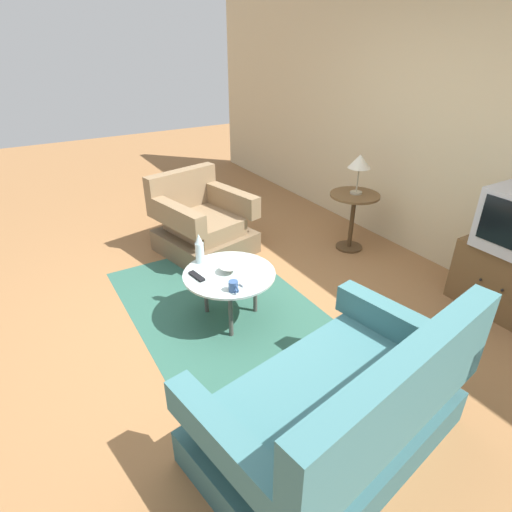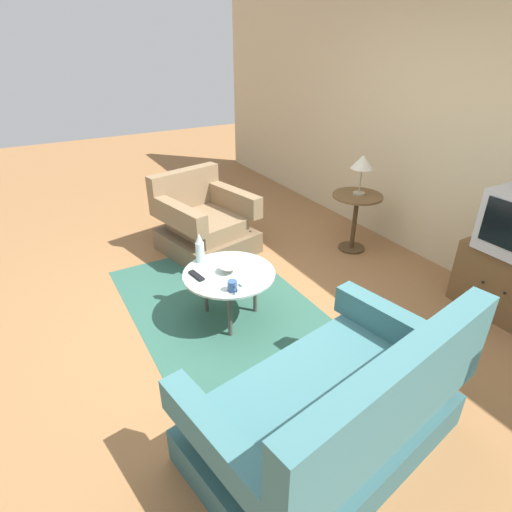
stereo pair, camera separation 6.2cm
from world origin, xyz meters
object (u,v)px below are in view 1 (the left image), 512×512
(mug, at_px, (234,286))
(tv_remote_dark, at_px, (197,276))
(couch, at_px, (338,412))
(table_lamp, at_px, (360,163))
(armchair, at_px, (202,225))
(side_table, at_px, (353,210))
(coffee_table, at_px, (229,277))
(vase, at_px, (199,249))
(bowl, at_px, (229,269))
(tv_remote_silver, at_px, (249,282))
(tv_stand, at_px, (505,281))

(mug, xyz_separation_m, tv_remote_dark, (-0.33, -0.16, -0.03))
(couch, height_order, mug, couch)
(table_lamp, bearing_deg, couch, -44.40)
(armchair, distance_m, side_table, 1.70)
(coffee_table, relative_size, table_lamp, 1.79)
(coffee_table, relative_size, vase, 2.88)
(side_table, distance_m, vase, 1.95)
(side_table, bearing_deg, bowl, -75.23)
(table_lamp, distance_m, vase, 2.01)
(tv_remote_silver, bearing_deg, side_table, 14.50)
(side_table, distance_m, tv_stand, 1.64)
(coffee_table, xyz_separation_m, bowl, (-0.01, 0.00, 0.07))
(mug, height_order, tv_remote_dark, mug)
(armchair, height_order, coffee_table, armchair)
(armchair, bearing_deg, tv_stand, 113.37)
(mug, bearing_deg, couch, 0.93)
(side_table, distance_m, tv_remote_dark, 2.11)
(coffee_table, distance_m, tv_remote_dark, 0.27)
(armchair, relative_size, tv_remote_dark, 5.85)
(tv_remote_silver, bearing_deg, tv_remote_dark, 129.73)
(coffee_table, height_order, tv_remote_silver, tv_remote_silver)
(armchair, bearing_deg, vase, 53.01)
(armchair, xyz_separation_m, table_lamp, (0.83, 1.49, 0.70))
(couch, xyz_separation_m, tv_remote_silver, (-1.23, 0.14, 0.16))
(vase, bearing_deg, tv_stand, 57.85)
(tv_stand, height_order, mug, tv_stand)
(coffee_table, height_order, tv_stand, tv_stand)
(couch, xyz_separation_m, vase, (-1.75, -0.05, 0.28))
(side_table, bearing_deg, tv_stand, 10.89)
(bowl, bearing_deg, tv_stand, 61.94)
(table_lamp, bearing_deg, armchair, -119.18)
(armchair, xyz_separation_m, tv_stand, (2.45, 1.78, -0.01))
(armchair, height_order, table_lamp, table_lamp)
(armchair, xyz_separation_m, side_table, (0.84, 1.47, 0.17))
(tv_stand, relative_size, tv_remote_dark, 4.35)
(side_table, distance_m, table_lamp, 0.52)
(table_lamp, bearing_deg, vase, -84.07)
(tv_remote_silver, bearing_deg, couch, -103.93)
(coffee_table, distance_m, tv_remote_silver, 0.23)
(couch, distance_m, table_lamp, 2.82)
(tv_stand, bearing_deg, mug, -111.25)
(vase, bearing_deg, armchair, 155.60)
(coffee_table, xyz_separation_m, tv_remote_silver, (0.22, 0.06, 0.05))
(couch, distance_m, tv_stand, 2.22)
(armchair, distance_m, couch, 2.81)
(tv_remote_dark, bearing_deg, armchair, -34.36)
(side_table, xyz_separation_m, table_lamp, (-0.01, 0.02, 0.52))
(side_table, bearing_deg, tv_remote_silver, -67.99)
(couch, xyz_separation_m, mug, (-1.20, -0.02, 0.20))
(table_lamp, xyz_separation_m, bowl, (0.49, -1.83, -0.51))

